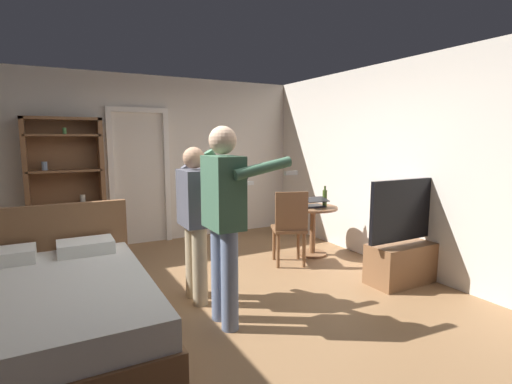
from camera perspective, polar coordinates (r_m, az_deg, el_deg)
The scene contains 14 objects.
ground_plane at distance 4.10m, azimuth -5.74°, elevation -15.95°, with size 5.81×5.81×0.00m, color olive.
wall_back at distance 6.34m, azimuth -15.42°, elevation 4.60°, with size 5.15×0.12×2.63m, color silver.
wall_right at distance 5.26m, azimuth 20.26°, elevation 3.74°, with size 0.12×5.52×2.63m, color silver.
doorway_frame at distance 6.22m, azimuth -16.99°, elevation 3.63°, with size 0.93×0.08×2.13m.
bed at distance 3.52m, azimuth -28.47°, elevation -15.69°, with size 1.51×2.09×1.02m.
bookshelf at distance 5.97m, azimuth -26.52°, elevation 1.30°, with size 1.00×0.32×1.95m.
tv_flatscreen at distance 4.81m, azimuth 21.57°, elevation -8.21°, with size 1.20×0.40×1.21m.
side_table at distance 5.51m, azimuth 8.48°, elevation -4.49°, with size 0.69×0.69×0.70m.
laptop at distance 5.40m, azimuth 8.52°, elevation -1.75°, with size 0.35×0.36×0.15m.
bottle_on_table at distance 5.47m, azimuth 10.23°, elevation -0.89°, with size 0.06×0.06×0.30m.
wooden_chair at distance 5.01m, azimuth 5.09°, elevation -4.89°, with size 0.55×0.55×0.99m.
person_blue_shirt at distance 3.33m, azimuth -4.67°, elevation -3.05°, with size 0.72×0.54×1.77m.
person_striped_shirt at distance 3.89m, azimuth -8.93°, elevation -3.34°, with size 0.66×0.54×1.58m.
suitcase_dark at distance 5.45m, azimuth -25.17°, elevation -8.44°, with size 0.49×0.32×0.38m, color #4C1919.
Camera 1 is at (-1.43, -3.46, 1.66)m, focal length 26.79 mm.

